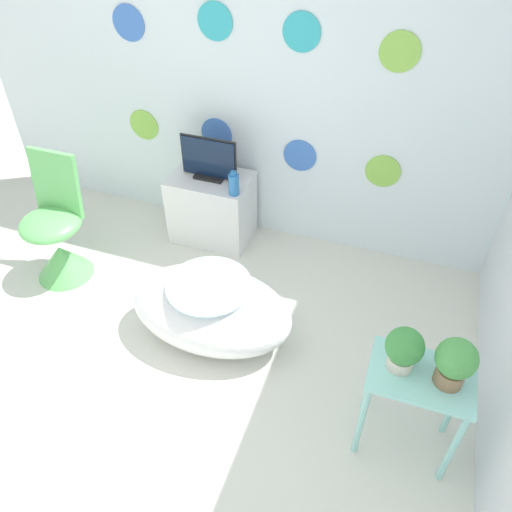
{
  "coord_description": "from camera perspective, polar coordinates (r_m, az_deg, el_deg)",
  "views": [
    {
      "loc": [
        1.07,
        -0.91,
        2.49
      ],
      "look_at": [
        0.38,
        1.04,
        0.7
      ],
      "focal_mm": 35.0,
      "sensor_mm": 36.0,
      "label": 1
    }
  ],
  "objects": [
    {
      "name": "tv_cabinet",
      "position": [
        3.86,
        -5.05,
        5.51
      ],
      "size": [
        0.59,
        0.41,
        0.54
      ],
      "color": "silver",
      "rests_on": "ground_plane"
    },
    {
      "name": "side_table",
      "position": [
        2.57,
        17.89,
        -14.36
      ],
      "size": [
        0.48,
        0.32,
        0.58
      ],
      "color": "#99E0D8",
      "rests_on": "ground_plane"
    },
    {
      "name": "vase",
      "position": [
        3.47,
        -2.55,
        8.23
      ],
      "size": [
        0.08,
        0.08,
        0.18
      ],
      "color": "#2D72B7",
      "rests_on": "tv_cabinet"
    },
    {
      "name": "bathtub",
      "position": [
        3.11,
        -5.17,
        -6.05
      ],
      "size": [
        1.03,
        0.63,
        0.45
      ],
      "color": "white",
      "rests_on": "ground_plane"
    },
    {
      "name": "wall_back_dotted",
      "position": [
        3.48,
        0.45,
        20.85
      ],
      "size": [
        4.44,
        0.05,
        2.6
      ],
      "color": "white",
      "rests_on": "ground_plane"
    },
    {
      "name": "tv",
      "position": [
        3.64,
        -5.42,
        10.82
      ],
      "size": [
        0.42,
        0.12,
        0.32
      ],
      "color": "black",
      "rests_on": "tv_cabinet"
    },
    {
      "name": "chair",
      "position": [
        3.75,
        -21.7,
        1.53
      ],
      "size": [
        0.42,
        0.42,
        0.91
      ],
      "color": "#66C166",
      "rests_on": "ground_plane"
    },
    {
      "name": "potted_plant_right",
      "position": [
        2.38,
        21.81,
        -11.16
      ],
      "size": [
        0.18,
        0.18,
        0.26
      ],
      "color": "#8C6B4C",
      "rests_on": "side_table"
    },
    {
      "name": "potted_plant_left",
      "position": [
        2.37,
        16.56,
        -10.11
      ],
      "size": [
        0.18,
        0.18,
        0.23
      ],
      "color": "beige",
      "rests_on": "side_table"
    },
    {
      "name": "ground_plane",
      "position": [
        2.86,
        -15.4,
        -22.43
      ],
      "size": [
        12.0,
        12.0,
        0.0
      ],
      "primitive_type": "plane",
      "color": "silver"
    }
  ]
}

